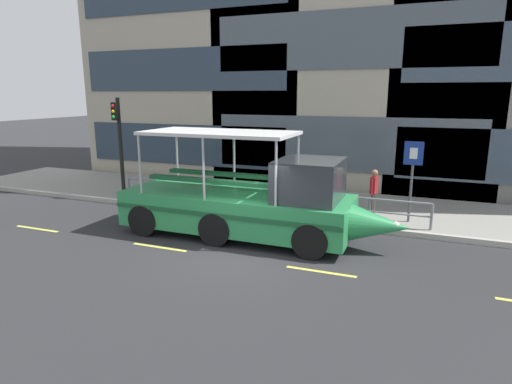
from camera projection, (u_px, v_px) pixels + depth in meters
The scene contains 9 objects.
ground_plane at pixel (243, 251), 12.27m from camera, with size 120.00×120.00×0.00m, color #2B2B2D.
sidewalk at pixel (298, 203), 17.32m from camera, with size 32.00×4.80×0.18m, color gray.
curb_edge at pixel (278, 219), 15.06m from camera, with size 32.00×0.18×0.18m, color #B2ADA3.
lane_centreline at pixel (234, 259), 11.70m from camera, with size 25.80×0.12×0.01m.
curb_guardrail at pixel (260, 196), 15.51m from camera, with size 11.63×0.09×0.88m.
traffic_light_pole at pixel (119, 137), 17.77m from camera, with size 0.24×0.46×4.06m.
parking_sign at pixel (412, 168), 14.04m from camera, with size 0.60×0.12×2.70m.
duck_tour_boat at pixel (252, 204), 13.24m from camera, with size 8.96×2.51×3.26m.
pedestrian_near_bow at pixel (374, 188), 14.87m from camera, with size 0.26×0.47×1.67m.
Camera 1 is at (4.60, -10.63, 4.39)m, focal length 30.17 mm.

